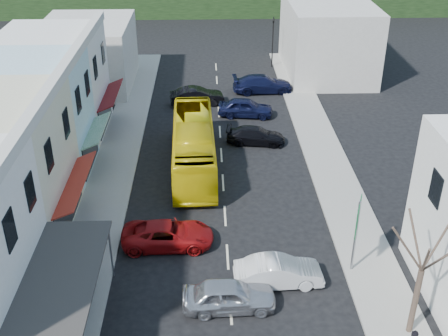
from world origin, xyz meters
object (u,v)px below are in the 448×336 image
Objects in this scene: pedestrian_left at (73,240)px; street_tree at (422,271)px; bus at (194,146)px; traffic_signal at (273,42)px; direction_sign at (355,238)px; car_white at (278,273)px; car_red at (168,235)px; car_silver at (229,296)px.

pedestrian_left is 17.66m from street_tree.
bus is 2.24× the size of traffic_signal.
direction_sign is at bearing 109.80° from street_tree.
street_tree is (5.53, -3.58, 2.89)m from car_white.
bus is 14.43m from direction_sign.
car_red is 5.10m from pedestrian_left.
car_white is 6.68m from car_red.
traffic_signal is (14.10, 31.37, 1.59)m from pedestrian_left.
traffic_signal is (-0.60, 33.21, 0.46)m from direction_sign.
direction_sign is at bearing -105.58° from car_red.
bus is at bearing -8.80° from car_red.
car_silver is 1.00× the size of car_white.
direction_sign is 0.59× the size of street_tree.
car_silver is 36.29m from traffic_signal.
street_tree reaches higher than car_white.
car_red is 0.89× the size of traffic_signal.
car_white is 7.19m from street_tree.
car_silver is at bearing -138.98° from direction_sign.
car_red is (-5.72, 3.44, 0.00)m from car_white.
car_white is at bearing -94.85° from pedestrian_left.
car_silver is 9.33m from pedestrian_left.
bus is at bearing 16.15° from car_white.
street_tree is at bearing -125.99° from car_white.
car_red is at bearing 92.57° from traffic_signal.
traffic_signal reaches higher than car_silver.
street_tree reaches higher than traffic_signal.
car_white is 2.59× the size of pedestrian_left.
car_silver and car_white have the same top height.
car_white is 34.29m from traffic_signal.
traffic_signal is (3.33, 34.08, 1.89)m from car_white.
car_white is 0.85× the size of traffic_signal.
pedestrian_left is at bearing 59.70° from car_silver.
car_white is at bearing -121.67° from car_red.
bus is at bearing 144.96° from direction_sign.
direction_sign is 4.94m from street_tree.
street_tree reaches higher than direction_sign.
car_white is 0.61× the size of street_tree.
street_tree is (1.60, -4.44, 1.45)m from direction_sign.
car_red is at bearing -99.76° from bus.
car_white is at bearing -72.39° from bus.
car_red is at bearing 29.68° from car_silver.
direction_sign is at bearing -70.77° from car_silver.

